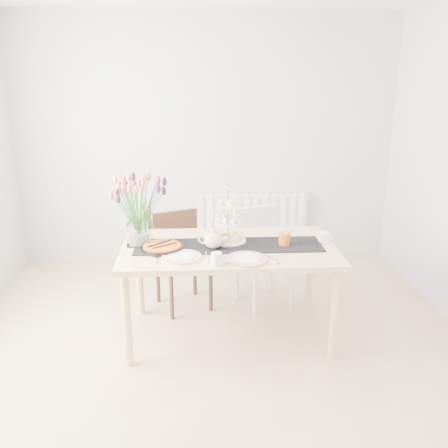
{
  "coord_description": "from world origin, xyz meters",
  "views": [
    {
      "loc": [
        -0.09,
        -2.79,
        1.97
      ],
      "look_at": [
        0.09,
        0.5,
        0.94
      ],
      "focal_mm": 38.0,
      "sensor_mm": 36.0,
      "label": 1
    }
  ],
  "objects": [
    {
      "name": "chair_white",
      "position": [
        0.46,
        1.15,
        0.5
      ],
      "size": [
        0.54,
        0.54,
        0.86
      ],
      "rotation": [
        0.0,
        0.0,
        0.34
      ],
      "color": "white",
      "rests_on": "ground"
    },
    {
      "name": "plate_left",
      "position": [
        -0.21,
        0.33,
        0.76
      ],
      "size": [
        0.29,
        0.29,
        0.01
      ],
      "primitive_type": "cylinder",
      "rotation": [
        0.0,
        0.0,
        0.04
      ],
      "color": "white",
      "rests_on": "dining_table"
    },
    {
      "name": "room_shell",
      "position": [
        0.0,
        0.0,
        1.3
      ],
      "size": [
        4.5,
        4.5,
        4.5
      ],
      "color": "tan",
      "rests_on": "ground"
    },
    {
      "name": "cake_stand",
      "position": [
        0.13,
        0.64,
        0.87
      ],
      "size": [
        0.28,
        0.28,
        0.41
      ],
      "rotation": [
        0.0,
        0.0,
        -0.37
      ],
      "color": "gold",
      "rests_on": "dining_table"
    },
    {
      "name": "tulip_vase",
      "position": [
        -0.54,
        0.64,
        1.1
      ],
      "size": [
        0.64,
        0.64,
        0.55
      ],
      "rotation": [
        0.0,
        0.0,
        -0.26
      ],
      "color": "silver",
      "rests_on": "dining_table"
    },
    {
      "name": "dining_table",
      "position": [
        0.13,
        0.55,
        0.67
      ],
      "size": [
        1.6,
        0.9,
        0.75
      ],
      "color": "tan",
      "rests_on": "ground"
    },
    {
      "name": "teapot",
      "position": [
        0.02,
        0.5,
        0.82
      ],
      "size": [
        0.28,
        0.25,
        0.15
      ],
      "primitive_type": null,
      "rotation": [
        0.0,
        0.0,
        -0.34
      ],
      "color": "silver",
      "rests_on": "dining_table"
    },
    {
      "name": "cream_jug",
      "position": [
        0.87,
        0.59,
        0.79
      ],
      "size": [
        0.08,
        0.08,
        0.08
      ],
      "primitive_type": "cylinder",
      "rotation": [
        0.0,
        0.0,
        -0.05
      ],
      "color": "white",
      "rests_on": "dining_table"
    },
    {
      "name": "plate_right",
      "position": [
        0.24,
        0.26,
        0.76
      ],
      "size": [
        0.38,
        0.38,
        0.02
      ],
      "primitive_type": "cylinder",
      "rotation": [
        0.0,
        0.0,
        0.4
      ],
      "color": "silver",
      "rests_on": "dining_table"
    },
    {
      "name": "tart_tin",
      "position": [
        -0.36,
        0.5,
        0.77
      ],
      "size": [
        0.31,
        0.31,
        0.04
      ],
      "rotation": [
        0.0,
        0.0,
        0.34
      ],
      "color": "black",
      "rests_on": "dining_table"
    },
    {
      "name": "chair_brown",
      "position": [
        -0.26,
        1.14,
        0.49
      ],
      "size": [
        0.54,
        0.54,
        0.84
      ],
      "rotation": [
        0.0,
        0.0,
        0.4
      ],
      "color": "#3D2116",
      "rests_on": "ground"
    },
    {
      "name": "radiator",
      "position": [
        0.5,
        2.19,
        0.45
      ],
      "size": [
        1.2,
        0.08,
        0.6
      ],
      "primitive_type": "cube",
      "color": "white",
      "rests_on": "room_shell"
    },
    {
      "name": "mug_white",
      "position": [
        0.02,
        0.18,
        0.79
      ],
      "size": [
        0.09,
        0.09,
        0.09
      ],
      "primitive_type": "cylinder",
      "rotation": [
        0.0,
        0.0,
        0.23
      ],
      "color": "silver",
      "rests_on": "dining_table"
    },
    {
      "name": "mug_orange",
      "position": [
        0.55,
        0.54,
        0.8
      ],
      "size": [
        0.12,
        0.12,
        0.1
      ],
      "primitive_type": "cylinder",
      "rotation": [
        0.0,
        0.0,
        0.9
      ],
      "color": "orange",
      "rests_on": "dining_table"
    },
    {
      "name": "table_runner",
      "position": [
        0.13,
        0.55,
        0.75
      ],
      "size": [
        1.4,
        0.35,
        0.01
      ],
      "primitive_type": "cube",
      "color": "black",
      "rests_on": "dining_table"
    }
  ]
}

